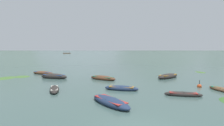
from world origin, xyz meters
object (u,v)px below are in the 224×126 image
at_px(rowboat_4, 110,102).
at_px(mooring_buoy, 199,86).
at_px(rowboat_3, 223,90).
at_px(rowboat_7, 168,76).
at_px(rowboat_5, 54,89).
at_px(rowboat_1, 103,78).
at_px(rowboat_6, 121,88).
at_px(rowboat_8, 43,73).
at_px(rowboat_0, 54,76).
at_px(rowboat_2, 183,94).
at_px(ferry_0, 67,53).

bearing_deg(rowboat_4, mooring_buoy, 24.30).
bearing_deg(rowboat_3, rowboat_7, 102.47).
distance_m(rowboat_4, rowboat_7, 14.59).
bearing_deg(rowboat_5, mooring_buoy, -0.43).
relative_size(rowboat_1, rowboat_7, 0.87).
relative_size(rowboat_4, rowboat_6, 1.19).
xyz_separation_m(rowboat_8, mooring_buoy, (19.73, -12.48, -0.09)).
bearing_deg(rowboat_0, rowboat_5, -77.73).
height_order(rowboat_5, rowboat_7, rowboat_7).
height_order(rowboat_5, rowboat_6, rowboat_6).
distance_m(rowboat_4, mooring_buoy, 11.24).
distance_m(rowboat_2, rowboat_8, 22.41).
relative_size(rowboat_0, rowboat_6, 1.22).
xyz_separation_m(rowboat_5, rowboat_7, (14.64, 6.24, 0.07)).
bearing_deg(rowboat_8, rowboat_6, -48.84).
relative_size(rowboat_1, rowboat_6, 1.09).
xyz_separation_m(rowboat_1, rowboat_3, (11.29, -7.95, -0.07)).
relative_size(rowboat_0, rowboat_3, 1.38).
distance_m(rowboat_4, rowboat_5, 6.92).
bearing_deg(rowboat_5, rowboat_7, 23.09).
bearing_deg(rowboat_6, rowboat_5, 177.15).
distance_m(rowboat_1, ferry_0, 168.12).
xyz_separation_m(rowboat_7, rowboat_8, (-19.09, 6.12, -0.04)).
xyz_separation_m(rowboat_5, rowboat_8, (-4.44, 12.36, 0.03)).
relative_size(rowboat_0, rowboat_4, 1.03).
bearing_deg(ferry_0, rowboat_2, -78.80).
xyz_separation_m(rowboat_4, rowboat_5, (-5.04, 4.74, -0.03)).
relative_size(rowboat_0, rowboat_2, 1.33).
height_order(rowboat_3, ferry_0, ferry_0).
distance_m(rowboat_5, ferry_0, 173.23).
bearing_deg(rowboat_3, mooring_buoy, 122.20).
bearing_deg(rowboat_7, mooring_buoy, -84.28).
bearing_deg(rowboat_1, rowboat_2, -54.64).
bearing_deg(ferry_0, rowboat_0, -82.61).
distance_m(rowboat_5, mooring_buoy, 15.28).
relative_size(rowboat_2, rowboat_6, 0.92).
relative_size(rowboat_6, rowboat_8, 0.84).
bearing_deg(rowboat_6, rowboat_2, -29.76).
bearing_deg(rowboat_4, rowboat_5, 136.74).
bearing_deg(ferry_0, rowboat_3, -77.21).
height_order(rowboat_1, mooring_buoy, mooring_buoy).
bearing_deg(rowboat_3, rowboat_5, 173.08).
bearing_deg(rowboat_8, rowboat_0, -58.63).
distance_m(rowboat_1, rowboat_6, 6.46).
bearing_deg(rowboat_7, rowboat_2, -107.45).
bearing_deg(rowboat_2, rowboat_7, 72.55).
distance_m(rowboat_2, rowboat_4, 6.81).
height_order(rowboat_2, rowboat_3, rowboat_2).
height_order(rowboat_0, rowboat_8, rowboat_0).
relative_size(rowboat_2, mooring_buoy, 3.69).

